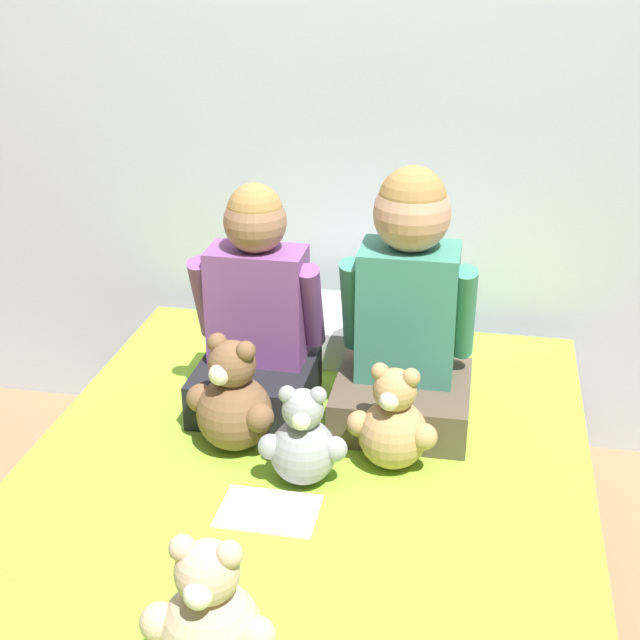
% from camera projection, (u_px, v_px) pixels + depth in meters
% --- Properties ---
extents(wall_behind_bed, '(8.00, 0.06, 2.50)m').
position_uv_depth(wall_behind_bed, '(370.00, 42.00, 2.54)').
color(wall_behind_bed, silver).
rests_on(wall_behind_bed, ground_plane).
extents(bed, '(1.31, 1.88, 0.43)m').
position_uv_depth(bed, '(293.00, 577.00, 2.02)').
color(bed, brown).
rests_on(bed, ground_plane).
extents(child_on_left, '(0.33, 0.30, 0.58)m').
position_uv_depth(child_on_left, '(256.00, 317.00, 2.22)').
color(child_on_left, black).
rests_on(child_on_left, bed).
extents(child_on_right, '(0.33, 0.32, 0.63)m').
position_uv_depth(child_on_right, '(407.00, 313.00, 2.14)').
color(child_on_right, brown).
rests_on(child_on_right, bed).
extents(teddy_bear_held_by_left_child, '(0.23, 0.18, 0.28)m').
position_uv_depth(teddy_bear_held_by_left_child, '(233.00, 402.00, 2.07)').
color(teddy_bear_held_by_left_child, brown).
rests_on(teddy_bear_held_by_left_child, bed).
extents(teddy_bear_held_by_right_child, '(0.21, 0.16, 0.25)m').
position_uv_depth(teddy_bear_held_by_right_child, '(393.00, 424.00, 2.00)').
color(teddy_bear_held_by_right_child, tan).
rests_on(teddy_bear_held_by_right_child, bed).
extents(teddy_bear_between_children, '(0.20, 0.15, 0.24)m').
position_uv_depth(teddy_bear_between_children, '(303.00, 442.00, 1.95)').
color(teddy_bear_between_children, '#939399').
rests_on(teddy_bear_between_children, bed).
extents(teddy_bear_at_foot_of_bed, '(0.23, 0.17, 0.27)m').
position_uv_depth(teddy_bear_at_foot_of_bed, '(210.00, 619.00, 1.44)').
color(teddy_bear_at_foot_of_bed, '#D1B78E').
rests_on(teddy_bear_at_foot_of_bed, bed).
extents(pillow_at_headboard, '(0.54, 0.31, 0.11)m').
position_uv_depth(pillow_at_headboard, '(348.00, 330.00, 2.58)').
color(pillow_at_headboard, white).
rests_on(pillow_at_headboard, bed).
extents(sign_card, '(0.21, 0.15, 0.00)m').
position_uv_depth(sign_card, '(269.00, 511.00, 1.88)').
color(sign_card, white).
rests_on(sign_card, bed).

